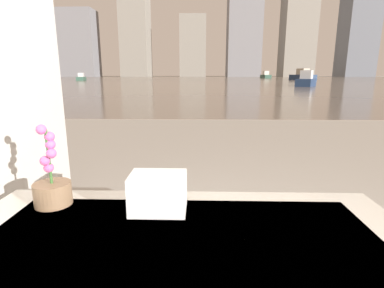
{
  "coord_description": "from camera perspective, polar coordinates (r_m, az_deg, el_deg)",
  "views": [
    {
      "loc": [
        0.06,
        -0.39,
        1.12
      ],
      "look_at": [
        -0.0,
        2.01,
        0.55
      ],
      "focal_mm": 28.0,
      "sensor_mm": 36.0,
      "label": 1
    }
  ],
  "objects": [
    {
      "name": "potted_orchid",
      "position": [
        1.46,
        -25.1,
        -7.38
      ],
      "size": [
        0.16,
        0.16,
        0.36
      ],
      "color": "#8C6B4C",
      "rests_on": "bathtub"
    },
    {
      "name": "skyline_tower_5",
      "position": [
        134.22,
        29.6,
        22.41
      ],
      "size": [
        11.04,
        10.94,
        52.44
      ],
      "color": "slate",
      "rests_on": "ground_plane"
    },
    {
      "name": "harbor_boat_2",
      "position": [
        58.59,
        20.31,
        12.05
      ],
      "size": [
        3.58,
        5.72,
        2.03
      ],
      "color": "navy",
      "rests_on": "harbor_water"
    },
    {
      "name": "skyline_tower_1",
      "position": [
        122.42,
        -10.78,
        22.04
      ],
      "size": [
        9.85,
        13.12,
        40.62
      ],
      "color": "gray",
      "rests_on": "ground_plane"
    },
    {
      "name": "skyline_tower_0",
      "position": [
        127.78,
        -20.89,
        17.4
      ],
      "size": [
        14.0,
        9.66,
        24.44
      ],
      "color": "slate",
      "rests_on": "ground_plane"
    },
    {
      "name": "harbor_boat_3",
      "position": [
        55.77,
        -20.35,
        11.75
      ],
      "size": [
        1.84,
        3.55,
        1.27
      ],
      "color": "#335647",
      "rests_on": "harbor_water"
    },
    {
      "name": "harbor_water",
      "position": [
        62.4,
        1.56,
        12.21
      ],
      "size": [
        180.0,
        110.0,
        0.01
      ],
      "color": "gray",
      "rests_on": "ground_plane"
    },
    {
      "name": "harbor_boat_1",
      "position": [
        29.71,
        20.91,
        11.21
      ],
      "size": [
        2.86,
        3.93,
        1.41
      ],
      "color": "navy",
      "rests_on": "harbor_water"
    },
    {
      "name": "skyline_tower_2",
      "position": [
        118.85,
        0.18,
        18.04
      ],
      "size": [
        9.72,
        8.55,
        22.15
      ],
      "color": "gray",
      "rests_on": "ground_plane"
    },
    {
      "name": "towel_stack",
      "position": [
        1.27,
        -6.45,
        -9.18
      ],
      "size": [
        0.23,
        0.17,
        0.16
      ],
      "color": "white",
      "rests_on": "bathtub"
    },
    {
      "name": "skyline_tower_3",
      "position": [
        121.87,
        10.04,
        24.43
      ],
      "size": [
        12.22,
        10.81,
        50.34
      ],
      "color": "slate",
      "rests_on": "ground_plane"
    },
    {
      "name": "harbor_boat_0",
      "position": [
        80.49,
        13.86,
        12.53
      ],
      "size": [
        1.96,
        4.9,
        1.8
      ],
      "color": "#335647",
      "rests_on": "harbor_water"
    }
  ]
}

